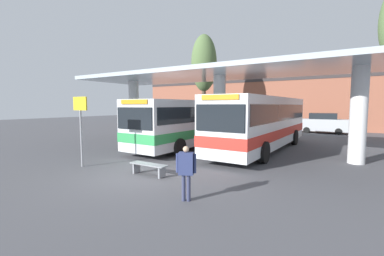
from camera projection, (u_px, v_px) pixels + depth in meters
ground_plane at (139, 176)px, 10.06m from camera, size 100.00×100.00×0.00m
townhouse_backdrop at (284, 92)px, 30.39m from camera, size 40.00×0.58×7.47m
station_canopy at (220, 82)px, 15.71m from camera, size 19.49×6.41×4.83m
transit_bus_left_bay at (192, 121)px, 17.28m from camera, size 3.02×10.72×3.08m
transit_bus_center_bay at (263, 121)px, 15.86m from camera, size 2.93×12.00×3.25m
waiting_bench_near_pillar at (149, 167)px, 10.15m from camera, size 1.65×0.44×0.46m
info_sign_platform at (81, 117)px, 11.42m from camera, size 0.90×0.09×3.14m
pedestrian_waiting at (186, 168)px, 7.35m from camera, size 0.58×0.38×1.61m
poplar_tree_behind_right at (204, 64)px, 27.46m from camera, size 2.74×2.74×10.31m
parked_car_street at (323, 123)px, 25.70m from camera, size 4.55×2.11×2.01m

